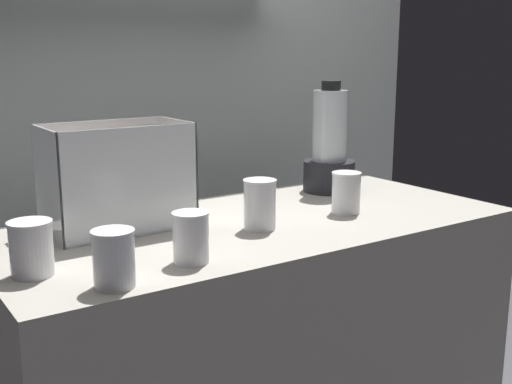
# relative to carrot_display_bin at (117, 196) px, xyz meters

# --- Properties ---
(counter) EXTENTS (1.40, 0.64, 0.90)m
(counter) POSITION_rel_carrot_display_bin_xyz_m (0.34, -0.14, -0.54)
(counter) COLOR #9E998E
(counter) RESTS_ON ground_plane
(back_wall_unit) EXTENTS (2.60, 0.24, 2.50)m
(back_wall_unit) POSITION_rel_carrot_display_bin_xyz_m (0.33, 0.63, 0.27)
(back_wall_unit) COLOR silver
(back_wall_unit) RESTS_ON ground_plane
(carrot_display_bin) EXTENTS (0.36, 0.20, 0.27)m
(carrot_display_bin) POSITION_rel_carrot_display_bin_xyz_m (0.00, 0.00, 0.00)
(carrot_display_bin) COLOR white
(carrot_display_bin) RESTS_ON counter
(blender_pitcher) EXTENTS (0.17, 0.17, 0.36)m
(blender_pitcher) POSITION_rel_carrot_display_bin_xyz_m (0.75, 0.05, 0.05)
(blender_pitcher) COLOR black
(blender_pitcher) RESTS_ON counter
(juice_cup_beet_far_left) EXTENTS (0.09, 0.09, 0.11)m
(juice_cup_beet_far_left) POSITION_rel_carrot_display_bin_xyz_m (-0.28, -0.23, -0.04)
(juice_cup_beet_far_left) COLOR white
(juice_cup_beet_far_left) RESTS_ON counter
(juice_cup_carrot_left) EXTENTS (0.08, 0.08, 0.11)m
(juice_cup_carrot_left) POSITION_rel_carrot_display_bin_xyz_m (-0.17, -0.39, -0.04)
(juice_cup_carrot_left) COLOR white
(juice_cup_carrot_left) RESTS_ON counter
(juice_cup_orange_middle) EXTENTS (0.08, 0.08, 0.11)m
(juice_cup_orange_middle) POSITION_rel_carrot_display_bin_xyz_m (0.03, -0.34, -0.04)
(juice_cup_orange_middle) COLOR white
(juice_cup_orange_middle) RESTS_ON counter
(juice_cup_pomegranate_right) EXTENTS (0.09, 0.09, 0.13)m
(juice_cup_pomegranate_right) POSITION_rel_carrot_display_bin_xyz_m (0.30, -0.21, -0.03)
(juice_cup_pomegranate_right) COLOR white
(juice_cup_pomegranate_right) RESTS_ON counter
(juice_cup_carrot_far_right) EXTENTS (0.08, 0.08, 0.12)m
(juice_cup_carrot_far_right) POSITION_rel_carrot_display_bin_xyz_m (0.60, -0.20, -0.03)
(juice_cup_carrot_far_right) COLOR white
(juice_cup_carrot_far_right) RESTS_ON counter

